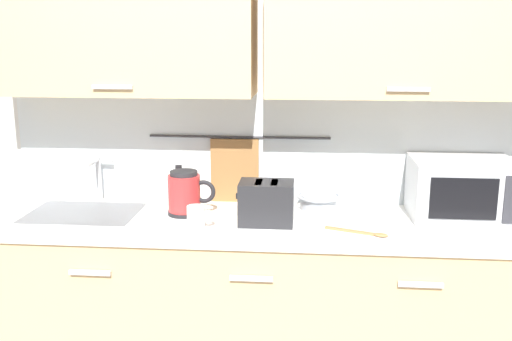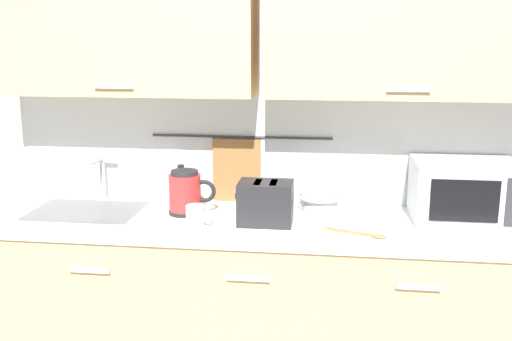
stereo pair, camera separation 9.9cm
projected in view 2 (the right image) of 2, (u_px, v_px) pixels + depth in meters
counter_unit at (255, 308)px, 2.81m from camera, size 2.53×0.64×0.90m
back_wall_assembly at (264, 78)px, 2.79m from camera, size 3.70×0.41×2.50m
sink_faucet at (101, 172)px, 3.00m from camera, size 0.09×0.17×0.22m
microwave at (465, 191)px, 2.67m from camera, size 0.46×0.35×0.27m
electric_kettle at (186, 193)px, 2.77m from camera, size 0.23×0.16×0.21m
dish_soap_bottle at (181, 186)px, 2.94m from camera, size 0.06×0.06×0.20m
mug_near_sink at (196, 216)px, 2.59m from camera, size 0.12×0.08×0.09m
mixing_bowl at (319, 201)px, 2.83m from camera, size 0.21×0.21×0.08m
toaster at (266, 203)px, 2.62m from camera, size 0.26×0.17×0.19m
mug_by_kettle at (382, 205)px, 2.76m from camera, size 0.12×0.08×0.09m
wooden_spoon at (362, 234)px, 2.48m from camera, size 0.27×0.12×0.01m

